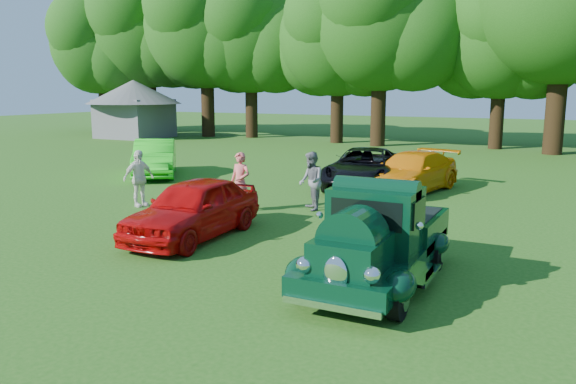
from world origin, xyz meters
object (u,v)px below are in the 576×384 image
at_px(spectator_pink, 240,182).
at_px(spectator_grey, 311,181).
at_px(hero_pickup, 378,241).
at_px(spectator_white, 139,178).
at_px(back_car_orange, 411,172).
at_px(red_convertible, 193,208).
at_px(back_car_black, 365,168).
at_px(back_car_lime, 155,158).
at_px(gazebo, 134,102).

relative_size(spectator_pink, spectator_grey, 1.00).
distance_m(hero_pickup, spectator_white, 8.51).
xyz_separation_m(back_car_orange, spectator_grey, (-1.72, -4.00, 0.17)).
bearing_deg(spectator_grey, back_car_orange, 120.14).
bearing_deg(red_convertible, back_car_black, 78.78).
bearing_deg(spectator_grey, back_car_black, 141.21).
xyz_separation_m(back_car_black, back_car_orange, (1.56, -0.02, -0.03)).
bearing_deg(back_car_lime, gazebo, 97.21).
bearing_deg(gazebo, back_car_black, -30.64).
distance_m(back_car_lime, gazebo, 18.37).
xyz_separation_m(spectator_pink, gazebo, (-18.86, 17.22, 1.60)).
bearing_deg(back_car_orange, spectator_white, -124.88).
xyz_separation_m(back_car_lime, spectator_grey, (7.86, -3.03, 0.11)).
xyz_separation_m(back_car_orange, spectator_pink, (-3.36, -4.97, 0.17)).
bearing_deg(spectator_white, back_car_black, -21.43).
distance_m(back_car_black, back_car_orange, 1.56).
distance_m(spectator_pink, spectator_grey, 1.91).
height_order(spectator_grey, gazebo, gazebo).
bearing_deg(spectator_pink, spectator_white, -162.79).
bearing_deg(gazebo, back_car_lime, -46.27).
height_order(back_car_orange, spectator_pink, spectator_pink).
xyz_separation_m(red_convertible, spectator_grey, (1.14, 3.79, 0.14)).
bearing_deg(back_car_black, gazebo, 140.97).
bearing_deg(spectator_white, spectator_grey, -51.66).
height_order(hero_pickup, gazebo, gazebo).
distance_m(back_car_black, spectator_grey, 4.02).
xyz_separation_m(back_car_lime, spectator_pink, (6.22, -4.00, 0.11)).
xyz_separation_m(back_car_lime, back_car_black, (8.01, 0.99, -0.03)).
bearing_deg(red_convertible, hero_pickup, -14.32).
relative_size(red_convertible, back_car_orange, 0.89).
height_order(spectator_pink, spectator_grey, spectator_pink).
height_order(back_car_lime, back_car_orange, back_car_lime).
distance_m(spectator_pink, spectator_white, 2.97).
bearing_deg(spectator_grey, spectator_white, -106.18).
height_order(hero_pickup, spectator_white, hero_pickup).
xyz_separation_m(back_car_black, spectator_grey, (-0.15, -4.02, 0.14)).
relative_size(back_car_black, spectator_pink, 2.97).
relative_size(back_car_black, back_car_orange, 1.09).
bearing_deg(spectator_pink, back_car_black, 73.63).
distance_m(hero_pickup, back_car_orange, 8.95).
bearing_deg(spectator_pink, red_convertible, -76.64).
bearing_deg(red_convertible, back_car_orange, 68.03).
bearing_deg(spectator_grey, red_convertible, -53.44).
relative_size(red_convertible, gazebo, 0.61).
xyz_separation_m(hero_pickup, red_convertible, (-4.54, 1.01, -0.06)).
bearing_deg(spectator_white, hero_pickup, -93.56).
xyz_separation_m(red_convertible, back_car_orange, (2.86, 7.78, -0.03)).
xyz_separation_m(hero_pickup, back_car_black, (-3.24, 8.81, -0.06)).
height_order(back_car_black, back_car_orange, back_car_black).
relative_size(back_car_lime, spectator_grey, 2.63).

